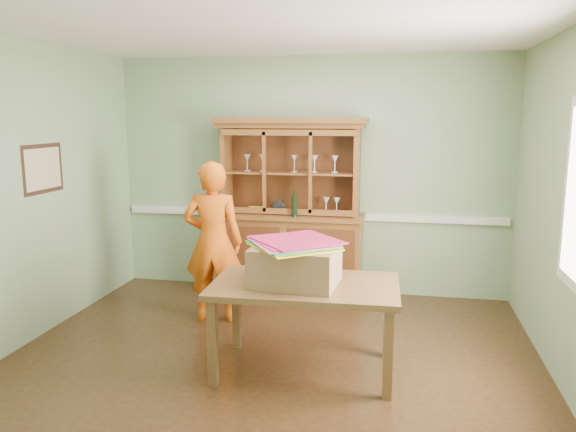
% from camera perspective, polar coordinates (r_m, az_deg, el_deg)
% --- Properties ---
extents(floor, '(4.50, 4.50, 0.00)m').
position_cam_1_polar(floor, '(4.91, -1.70, -14.35)').
color(floor, '#452F16').
rests_on(floor, ground).
extents(ceiling, '(4.50, 4.50, 0.00)m').
position_cam_1_polar(ceiling, '(4.51, -1.89, 18.61)').
color(ceiling, white).
rests_on(ceiling, wall_back).
extents(wall_back, '(4.50, 0.00, 4.50)m').
position_cam_1_polar(wall_back, '(6.47, 2.21, 4.08)').
color(wall_back, '#89A57C').
rests_on(wall_back, floor).
extents(wall_left, '(0.00, 4.00, 4.00)m').
position_cam_1_polar(wall_left, '(5.48, -25.39, 1.99)').
color(wall_left, '#89A57C').
rests_on(wall_left, floor).
extents(wall_right, '(0.00, 4.00, 4.00)m').
position_cam_1_polar(wall_right, '(4.58, 26.84, 0.43)').
color(wall_right, '#89A57C').
rests_on(wall_right, floor).
extents(wall_front, '(4.50, 0.00, 4.50)m').
position_cam_1_polar(wall_front, '(2.65, -11.62, -5.12)').
color(wall_front, '#89A57C').
rests_on(wall_front, floor).
extents(chair_rail, '(4.41, 0.05, 0.08)m').
position_cam_1_polar(chair_rail, '(6.51, 2.15, 0.12)').
color(chair_rail, white).
rests_on(chair_rail, wall_back).
extents(framed_map, '(0.03, 0.60, 0.46)m').
position_cam_1_polar(framed_map, '(5.69, -23.59, 4.42)').
color(framed_map, '#352015').
rests_on(framed_map, wall_left).
extents(china_hutch, '(1.71, 0.56, 2.01)m').
position_cam_1_polar(china_hutch, '(6.38, 0.13, -1.83)').
color(china_hutch, brown).
rests_on(china_hutch, floor).
extents(dining_table, '(1.50, 0.93, 0.73)m').
position_cam_1_polar(dining_table, '(4.48, 1.72, -7.89)').
color(dining_table, brown).
rests_on(dining_table, floor).
extents(cardboard_box, '(0.69, 0.57, 0.30)m').
position_cam_1_polar(cardboard_box, '(4.39, 0.75, -5.03)').
color(cardboard_box, '#996F4F').
rests_on(cardboard_box, dining_table).
extents(kite_stack, '(0.79, 0.79, 0.05)m').
position_cam_1_polar(kite_stack, '(4.36, 0.76, -2.75)').
color(kite_stack, yellow).
rests_on(kite_stack, cardboard_box).
extents(person, '(0.63, 0.46, 1.61)m').
position_cam_1_polar(person, '(5.60, -7.60, -2.64)').
color(person, '#E95C0E').
rests_on(person, floor).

